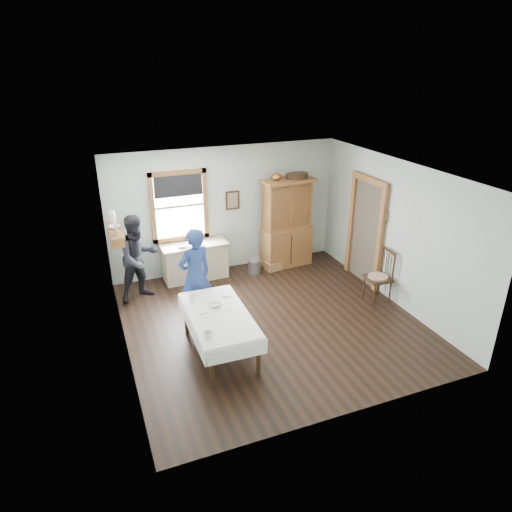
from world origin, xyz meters
name	(u,v)px	position (x,y,z in m)	size (l,w,h in m)	color
room	(272,252)	(0.00, 0.00, 1.35)	(5.01, 5.01, 2.70)	black
window	(179,202)	(-1.00, 2.47, 1.63)	(1.18, 0.07, 1.48)	white
doorway	(366,228)	(2.46, 0.85, 1.16)	(0.09, 1.14, 2.22)	#494034
wall_shelf	(115,228)	(-2.37, 1.54, 1.57)	(0.24, 1.00, 0.44)	brown
framed_picture	(233,200)	(0.15, 2.46, 1.55)	(0.30, 0.04, 0.40)	#312111
rug_beater	(385,210)	(2.45, 0.30, 1.72)	(0.27, 0.27, 0.01)	black
work_counter	(195,261)	(-0.80, 2.19, 0.39)	(1.37, 0.52, 0.79)	tan
china_hutch	(287,223)	(1.30, 2.15, 0.99)	(1.16, 0.55, 1.97)	brown
dining_table	(219,333)	(-1.12, -0.54, 0.35)	(0.93, 1.77, 0.71)	white
spindle_chair	(378,276)	(2.22, -0.03, 0.52)	(0.48, 0.48, 1.04)	#312111
pail	(254,266)	(0.46, 1.98, 0.15)	(0.29, 0.29, 0.31)	gray
wicker_basket	(273,266)	(0.90, 1.96, 0.10)	(0.32, 0.23, 0.19)	#946B43
woman_blue	(195,279)	(-1.19, 0.59, 0.80)	(0.59, 0.38, 1.60)	navy
figure_dark	(139,261)	(-2.00, 1.75, 0.79)	(0.77, 0.60, 1.57)	black
table_cup_a	(208,335)	(-1.46, -1.12, 0.76)	(0.12, 0.12, 0.09)	white
table_cup_b	(193,298)	(-1.39, 0.00, 0.76)	(0.10, 0.10, 0.10)	white
table_bowl	(215,304)	(-1.10, -0.30, 0.74)	(0.22, 0.22, 0.05)	white
counter_book	(187,245)	(-0.97, 2.15, 0.80)	(0.18, 0.24, 0.02)	#77644F
counter_bowl	(182,246)	(-1.08, 2.10, 0.82)	(0.20, 0.20, 0.06)	white
shelf_bowl	(114,227)	(-2.37, 1.55, 1.60)	(0.22, 0.22, 0.05)	white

